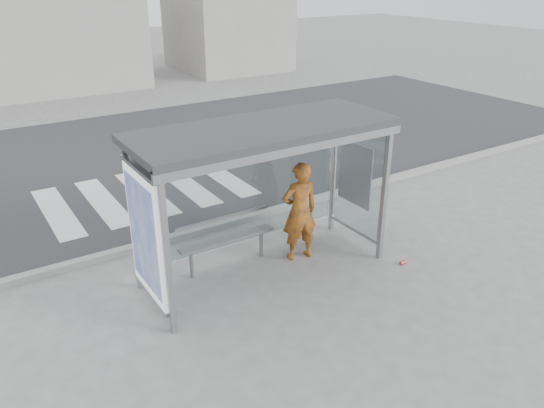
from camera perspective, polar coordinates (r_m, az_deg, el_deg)
The scene contains 9 objects.
ground at distance 9.29m, azimuth -0.72°, elevation -7.30°, with size 80.00×80.00×0.00m, color slate.
road at distance 15.15m, azimuth -14.93°, elevation 4.70°, with size 30.00×10.00×0.01m, color #2B2A2D.
curb at distance 10.76m, azimuth -6.23°, elevation -2.41°, with size 30.00×0.18×0.12m, color gray.
crosswalk at distance 12.78m, azimuth -13.41°, elevation 1.19°, with size 4.55×3.00×0.00m.
bus_shelter at distance 8.30m, azimuth -3.19°, elevation 3.92°, with size 4.25×1.65×2.62m.
building_center at distance 25.19m, azimuth -24.04°, elevation 16.89°, with size 8.00×5.00×5.00m, color gray.
person at distance 9.32m, azimuth 2.97°, elevation -0.81°, with size 0.67×0.44×1.83m, color #D75414.
bench at distance 9.24m, azimuth -4.91°, elevation -3.71°, with size 1.78×0.27×0.92m.
soda_can at distance 9.77m, azimuth 13.89°, elevation -6.12°, with size 0.07×0.07×0.13m, color #C73A47.
Camera 1 is at (-4.17, -6.73, 4.86)m, focal length 35.00 mm.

